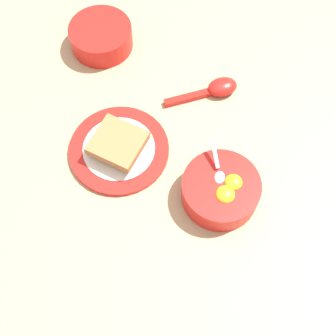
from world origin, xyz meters
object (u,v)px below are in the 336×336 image
(toast_sandwich, at_px, (118,143))
(soup_spoon, at_px, (216,89))
(congee_bowl, at_px, (101,36))
(toast_plate, at_px, (119,150))
(egg_bowl, at_px, (221,190))

(toast_sandwich, bearing_deg, soup_spoon, -45.45)
(soup_spoon, bearing_deg, congee_bowl, 71.54)
(toast_plate, height_order, congee_bowl, congee_bowl)
(congee_bowl, bearing_deg, toast_plate, -160.29)
(egg_bowl, distance_m, toast_sandwich, 0.22)
(toast_sandwich, height_order, congee_bowl, congee_bowl)
(toast_plate, height_order, soup_spoon, soup_spoon)
(toast_plate, xyz_separation_m, toast_sandwich, (0.00, 0.00, 0.02))
(toast_plate, relative_size, soup_spoon, 1.27)
(soup_spoon, height_order, congee_bowl, congee_bowl)
(toast_plate, xyz_separation_m, soup_spoon, (0.17, -0.17, 0.01))
(toast_plate, bearing_deg, toast_sandwich, 39.55)
(toast_sandwich, distance_m, soup_spoon, 0.24)
(egg_bowl, bearing_deg, congee_bowl, 42.78)
(egg_bowl, distance_m, congee_bowl, 0.44)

